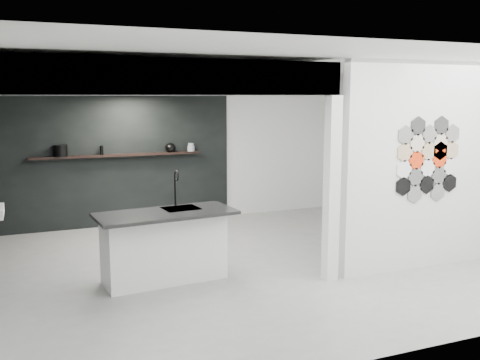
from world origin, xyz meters
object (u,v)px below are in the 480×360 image
stockpot (60,151)px  glass_vase (191,147)px  partition_panel (422,166)px  kitchen_island (165,245)px  glass_bowl (191,149)px  bottle_dark (102,150)px  kettle (170,148)px  utensil_cup (60,153)px

stockpot → glass_vase: (2.32, 0.00, -0.02)m
partition_panel → kitchen_island: (-3.38, 0.75, -0.93)m
glass_bowl → stockpot: bearing=180.0°
bottle_dark → kitchen_island: bearing=-84.1°
kitchen_island → partition_panel: bearing=-17.5°
partition_panel → glass_vase: (-2.08, 3.87, -0.00)m
kitchen_island → glass_vase: glass_vase is taller
partition_panel → glass_bowl: 4.39m
partition_panel → bottle_dark: partition_panel is taller
stockpot → kettle: 1.93m
kettle → bottle_dark: 1.24m
kettle → glass_bowl: kettle is taller
partition_panel → stockpot: bearing=138.7°
partition_panel → utensil_cup: (-4.40, 3.87, -0.03)m
kitchen_island → kettle: (0.92, 3.12, 0.94)m
glass_bowl → bottle_dark: bottle_dark is taller
bottle_dark → glass_bowl: bearing=0.0°
partition_panel → kitchen_island: bearing=167.6°
kitchen_island → glass_bowl: 3.50m
kettle → glass_vase: bearing=20.9°
partition_panel → glass_bowl: size_ratio=20.91×
stockpot → bottle_dark: stockpot is taller
kitchen_island → glass_vase: 3.51m
kettle → utensil_cup: 1.93m
stockpot → kettle: (1.93, 0.00, -0.01)m
bottle_dark → utensil_cup: bottle_dark is taller
bottle_dark → stockpot: bearing=180.0°
kitchen_island → utensil_cup: size_ratio=17.65×
stockpot → glass_vase: 2.32m
glass_bowl → kettle: bearing=180.0°
kitchen_island → glass_bowl: bearing=62.1°
kitchen_island → glass_vase: bearing=62.1°
glass_bowl → kitchen_island: bearing=-112.8°
glass_bowl → glass_vase: bearing=0.0°
kettle → kitchen_island: bearing=-85.4°
bottle_dark → utensil_cup: (-0.69, 0.00, -0.03)m
glass_vase → utensil_cup: bearing=180.0°
glass_vase → bottle_dark: bearing=180.0°
glass_vase → partition_panel: bearing=-61.8°
kitchen_island → bottle_dark: bottle_dark is taller
kitchen_island → kettle: size_ratio=9.09×
kettle → bottle_dark: bearing=-159.1°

